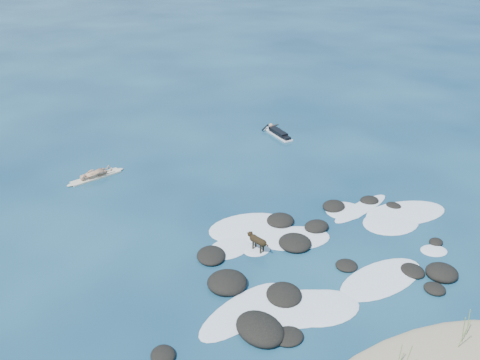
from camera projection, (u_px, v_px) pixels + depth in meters
ground at (279, 243)px, 20.98m from camera, size 160.00×160.00×0.00m
reef_rocks at (298, 268)px, 19.37m from camera, size 12.96×7.37×0.58m
breaking_foam at (324, 251)px, 20.49m from camera, size 13.23×8.04×0.12m
standing_surfer_rig at (94, 165)px, 25.76m from camera, size 2.97×1.03×1.70m
paddling_surfer_rig at (278, 133)px, 30.87m from camera, size 1.17×2.60×0.45m
dog at (257, 240)px, 20.31m from camera, size 0.49×1.11×0.72m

